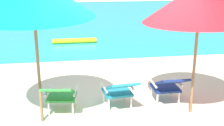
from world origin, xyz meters
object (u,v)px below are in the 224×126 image
at_px(lounge_chair_left, 60,94).
at_px(lounge_chair_right, 168,85).
at_px(swim_buoy, 75,41).
at_px(lounge_chair_center, 120,89).
at_px(beach_umbrella_right, 200,2).

height_order(lounge_chair_left, lounge_chair_right, same).
relative_size(swim_buoy, lounge_chair_right, 1.82).
distance_m(lounge_chair_left, lounge_chair_center, 1.10).
xyz_separation_m(swim_buoy, lounge_chair_center, (0.64, -5.60, 0.31)).
distance_m(swim_buoy, lounge_chair_right, 5.77).
bearing_deg(lounge_chair_left, swim_buoy, 85.34).
distance_m(swim_buoy, beach_umbrella_right, 6.52).
relative_size(lounge_chair_center, beach_umbrella_right, 0.38).
bearing_deg(lounge_chair_right, lounge_chair_left, -177.07).
bearing_deg(lounge_chair_center, lounge_chair_left, -177.74).
height_order(lounge_chair_left, lounge_chair_center, same).
distance_m(lounge_chair_left, beach_umbrella_right, 2.91).
bearing_deg(swim_buoy, lounge_chair_center, -83.48).
relative_size(lounge_chair_left, lounge_chair_right, 1.07).
bearing_deg(lounge_chair_left, lounge_chair_right, 2.93).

